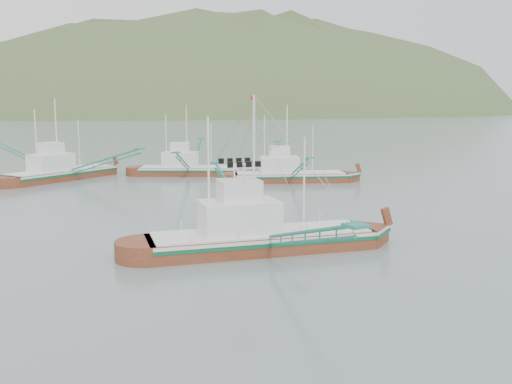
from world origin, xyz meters
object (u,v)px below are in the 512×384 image
bg_boat_right (290,165)px  bg_boat_extra (190,159)px  main_boat (259,221)px  bg_boat_far (60,162)px

bg_boat_right → bg_boat_extra: size_ratio=1.03×
main_boat → bg_boat_right: (19.32, 25.50, 0.06)m
main_boat → bg_boat_far: bg_boat_far is taller
bg_boat_far → bg_boat_extra: bearing=-42.4°
bg_boat_extra → main_boat: bearing=-76.2°
bg_boat_right → bg_boat_extra: 13.83m
bg_boat_right → bg_boat_extra: same height
main_boat → bg_boat_extra: bearing=86.1°
bg_boat_right → bg_boat_far: size_ratio=0.93×
bg_boat_right → main_boat: bearing=-101.9°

